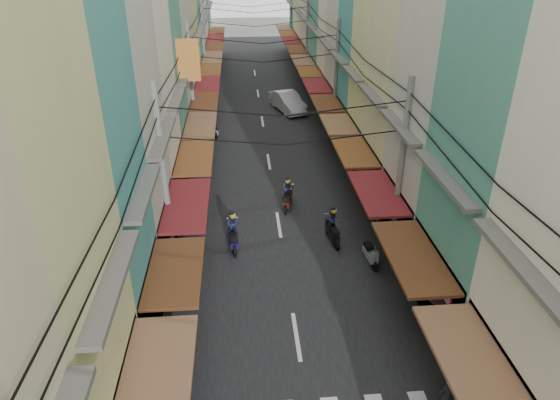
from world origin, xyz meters
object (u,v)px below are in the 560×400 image
bicycle (411,265)px  traffic_sign (445,308)px  market_umbrella (461,290)px  white_car (288,111)px

bicycle → traffic_sign: traffic_sign is taller
market_umbrella → traffic_sign: 1.02m
bicycle → traffic_sign: (-0.80, -5.28, 2.03)m
white_car → traffic_sign: traffic_sign is taller
traffic_sign → bicycle: bearing=81.4°
bicycle → market_umbrella: market_umbrella is taller
market_umbrella → bicycle: bearing=89.5°
white_car → bicycle: size_ratio=3.61×
white_car → market_umbrella: (3.27, -27.14, 2.25)m
white_car → traffic_sign: 27.97m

